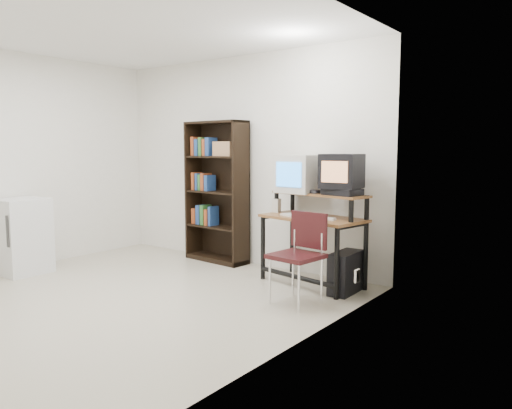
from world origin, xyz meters
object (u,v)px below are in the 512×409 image
Objects in this scene: bookshelf at (218,190)px; mini_fridge at (22,236)px; crt_tv at (342,171)px; pc_tower at (346,272)px; school_chair at (301,248)px; crt_monitor at (301,174)px; computer_desk at (314,222)px.

mini_fridge is at bearing -122.35° from bookshelf.
crt_tv reaches higher than pc_tower.
crt_tv is 0.22× the size of bookshelf.
crt_monitor is at bearing 128.58° from school_chair.
bookshelf is 2.04× the size of mini_fridge.
pc_tower is at bearing 24.27° from mini_fridge.
crt_monitor reaches higher than pc_tower.
mini_fridge is (-1.41, -1.87, -0.48)m from bookshelf.
mini_fridge is at bearing -157.17° from pc_tower.
mini_fridge is (-3.20, -1.00, -0.09)m from school_chair.
pc_tower is at bearing 75.64° from school_chair.
computer_desk is at bearing -22.88° from crt_monitor.
crt_monitor is at bearing 166.33° from crt_tv.
school_chair is 0.97× the size of mini_fridge.
pc_tower is at bearing -1.72° from computer_desk.
crt_monitor is 0.56× the size of school_chair.
crt_monitor is 1.20m from pc_tower.
school_chair is at bearing -53.30° from crt_monitor.
pc_tower is 2.15m from bookshelf.
crt_monitor is 0.56m from crt_tv.
crt_tv is 0.97m from school_chair.
computer_desk reaches higher than mini_fridge.
crt_monitor reaches higher than computer_desk.
computer_desk is 0.63m from crt_tv.
pc_tower is at bearing -4.70° from bookshelf.
pc_tower is (0.13, -0.13, -1.02)m from crt_tv.
computer_desk is 0.57m from crt_monitor.
school_chair is at bearing -21.07° from bookshelf.
school_chair is (-0.07, -0.67, -0.70)m from crt_tv.
bookshelf is at bearing -178.33° from computer_desk.
crt_monitor is 3.33m from mini_fridge.
crt_tv is 1.90m from bookshelf.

